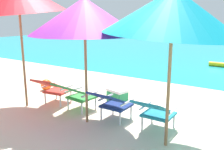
{
  "coord_description": "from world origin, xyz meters",
  "views": [
    {
      "loc": [
        2.95,
        -4.09,
        2.0
      ],
      "look_at": [
        0.0,
        0.36,
        0.75
      ],
      "focal_mm": 40.17,
      "sensor_mm": 36.0,
      "label": 1
    }
  ],
  "objects_px": {
    "beach_umbrella_right": "(173,12)",
    "beach_ball": "(46,85)",
    "cooler_box": "(117,95)",
    "beach_umbrella_center": "(85,16)",
    "lounge_chair_far_right": "(155,111)",
    "lounge_chair_far_left": "(53,88)",
    "lounge_chair_near_right": "(111,102)",
    "lounge_chair_near_left": "(76,94)"
  },
  "relations": [
    {
      "from": "lounge_chair_far_right",
      "to": "lounge_chair_far_left",
      "type": "bearing_deg",
      "value": 179.08
    },
    {
      "from": "lounge_chair_far_left",
      "to": "beach_ball",
      "type": "bearing_deg",
      "value": 145.36
    },
    {
      "from": "beach_umbrella_center",
      "to": "lounge_chair_far_right",
      "type": "bearing_deg",
      "value": 13.24
    },
    {
      "from": "lounge_chair_far_left",
      "to": "lounge_chair_near_right",
      "type": "height_order",
      "value": "same"
    },
    {
      "from": "lounge_chair_far_left",
      "to": "beach_ball",
      "type": "distance_m",
      "value": 1.3
    },
    {
      "from": "lounge_chair_far_left",
      "to": "lounge_chair_near_left",
      "type": "bearing_deg",
      "value": -3.66
    },
    {
      "from": "beach_ball",
      "to": "cooler_box",
      "type": "bearing_deg",
      "value": 6.62
    },
    {
      "from": "beach_umbrella_right",
      "to": "cooler_box",
      "type": "relative_size",
      "value": 4.61
    },
    {
      "from": "lounge_chair_near_right",
      "to": "beach_ball",
      "type": "distance_m",
      "value": 2.83
    },
    {
      "from": "lounge_chair_near_left",
      "to": "beach_umbrella_center",
      "type": "bearing_deg",
      "value": -28.46
    },
    {
      "from": "lounge_chair_far_right",
      "to": "beach_umbrella_center",
      "type": "xyz_separation_m",
      "value": [
        -1.28,
        -0.3,
        1.6
      ]
    },
    {
      "from": "cooler_box",
      "to": "beach_umbrella_center",
      "type": "bearing_deg",
      "value": -84.05
    },
    {
      "from": "beach_umbrella_center",
      "to": "lounge_chair_near_right",
      "type": "bearing_deg",
      "value": 34.69
    },
    {
      "from": "lounge_chair_far_left",
      "to": "lounge_chair_near_right",
      "type": "xyz_separation_m",
      "value": [
        1.66,
        -0.07,
        0.0
      ]
    },
    {
      "from": "lounge_chair_near_left",
      "to": "lounge_chair_near_right",
      "type": "relative_size",
      "value": 1.05
    },
    {
      "from": "lounge_chair_far_right",
      "to": "beach_ball",
      "type": "relative_size",
      "value": 2.87
    },
    {
      "from": "lounge_chair_near_right",
      "to": "beach_umbrella_right",
      "type": "bearing_deg",
      "value": -13.17
    },
    {
      "from": "beach_umbrella_right",
      "to": "beach_ball",
      "type": "height_order",
      "value": "beach_umbrella_right"
    },
    {
      "from": "lounge_chair_far_left",
      "to": "beach_umbrella_right",
      "type": "height_order",
      "value": "beach_umbrella_right"
    },
    {
      "from": "lounge_chair_near_left",
      "to": "cooler_box",
      "type": "xyz_separation_m",
      "value": [
        0.41,
        1.02,
        -0.24
      ]
    },
    {
      "from": "lounge_chair_far_right",
      "to": "beach_umbrella_center",
      "type": "relative_size",
      "value": 0.32
    },
    {
      "from": "lounge_chair_near_left",
      "to": "lounge_chair_far_right",
      "type": "distance_m",
      "value": 1.82
    },
    {
      "from": "lounge_chair_near_right",
      "to": "cooler_box",
      "type": "xyz_separation_m",
      "value": [
        -0.53,
        1.05,
        -0.24
      ]
    },
    {
      "from": "lounge_chair_far_right",
      "to": "beach_umbrella_right",
      "type": "relative_size",
      "value": 0.36
    },
    {
      "from": "lounge_chair_far_left",
      "to": "lounge_chair_near_left",
      "type": "height_order",
      "value": "same"
    },
    {
      "from": "lounge_chair_near_right",
      "to": "lounge_chair_far_right",
      "type": "bearing_deg",
      "value": 1.95
    },
    {
      "from": "beach_umbrella_center",
      "to": "lounge_chair_near_left",
      "type": "bearing_deg",
      "value": 151.54
    },
    {
      "from": "lounge_chair_near_right",
      "to": "cooler_box",
      "type": "distance_m",
      "value": 1.2
    },
    {
      "from": "lounge_chair_far_left",
      "to": "lounge_chair_far_right",
      "type": "relative_size",
      "value": 1.07
    },
    {
      "from": "beach_ball",
      "to": "lounge_chair_near_right",
      "type": "bearing_deg",
      "value": -16.35
    },
    {
      "from": "beach_umbrella_center",
      "to": "beach_umbrella_right",
      "type": "height_order",
      "value": "beach_umbrella_right"
    },
    {
      "from": "beach_umbrella_right",
      "to": "beach_ball",
      "type": "relative_size",
      "value": 8.02
    },
    {
      "from": "beach_umbrella_right",
      "to": "lounge_chair_near_right",
      "type": "bearing_deg",
      "value": 166.83
    },
    {
      "from": "lounge_chair_far_left",
      "to": "cooler_box",
      "type": "relative_size",
      "value": 1.77
    },
    {
      "from": "lounge_chair_near_right",
      "to": "beach_umbrella_center",
      "type": "distance_m",
      "value": 1.67
    },
    {
      "from": "lounge_chair_near_right",
      "to": "lounge_chair_far_left",
      "type": "bearing_deg",
      "value": 177.54
    },
    {
      "from": "beach_umbrella_center",
      "to": "cooler_box",
      "type": "relative_size",
      "value": 5.1
    },
    {
      "from": "lounge_chair_near_right",
      "to": "beach_umbrella_right",
      "type": "distance_m",
      "value": 2.09
    },
    {
      "from": "lounge_chair_far_left",
      "to": "lounge_chair_near_left",
      "type": "distance_m",
      "value": 0.73
    },
    {
      "from": "lounge_chair_near_right",
      "to": "lounge_chair_far_right",
      "type": "relative_size",
      "value": 1.0
    },
    {
      "from": "lounge_chair_near_right",
      "to": "beach_umbrella_right",
      "type": "relative_size",
      "value": 0.36
    },
    {
      "from": "lounge_chair_near_right",
      "to": "beach_ball",
      "type": "relative_size",
      "value": 2.88
    }
  ]
}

